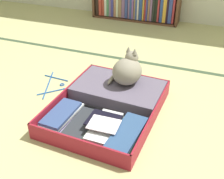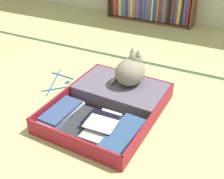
% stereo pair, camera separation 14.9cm
% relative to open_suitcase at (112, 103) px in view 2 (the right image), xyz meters
% --- Properties ---
extents(ground_plane, '(10.00, 10.00, 0.00)m').
position_rel_open_suitcase_xyz_m(ground_plane, '(-0.10, -0.22, -0.05)').
color(ground_plane, tan).
extents(tatami_border, '(4.80, 0.05, 0.00)m').
position_rel_open_suitcase_xyz_m(tatami_border, '(-0.10, 0.84, -0.05)').
color(tatami_border, '#354931').
rests_on(tatami_border, ground_plane).
extents(open_suitcase, '(0.75, 0.93, 0.12)m').
position_rel_open_suitcase_xyz_m(open_suitcase, '(0.00, 0.00, 0.00)').
color(open_suitcase, maroon).
rests_on(open_suitcase, ground_plane).
extents(black_cat, '(0.28, 0.30, 0.29)m').
position_rel_open_suitcase_xyz_m(black_cat, '(0.05, 0.22, 0.18)').
color(black_cat, gray).
rests_on(black_cat, open_suitcase).
extents(clothes_hanger, '(0.29, 0.42, 0.01)m').
position_rel_open_suitcase_xyz_m(clothes_hanger, '(-0.59, 0.15, -0.05)').
color(clothes_hanger, '#1F529F').
rests_on(clothes_hanger, ground_plane).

